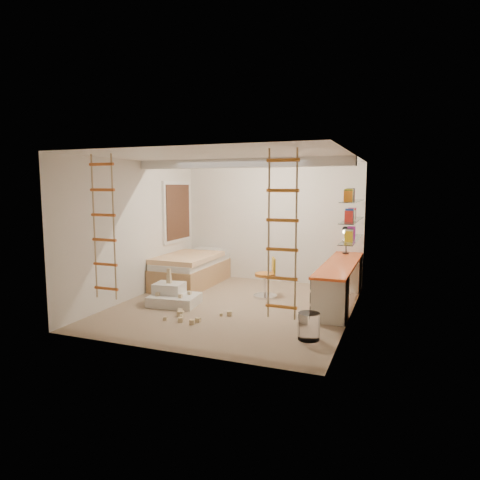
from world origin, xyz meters
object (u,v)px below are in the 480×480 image
at_px(bed, 191,270).
at_px(desk, 340,282).
at_px(play_platform, 173,296).
at_px(swivel_chair, 266,283).

bearing_deg(bed, desk, -6.49).
bearing_deg(play_platform, desk, 22.42).
relative_size(desk, swivel_chair, 3.67).
bearing_deg(desk, play_platform, -157.58).
distance_m(desk, swivel_chair, 1.37).
distance_m(swivel_chair, play_platform, 1.79).
xyz_separation_m(bed, swivel_chair, (1.83, -0.43, -0.05)).
height_order(swivel_chair, play_platform, swivel_chair).
distance_m(desk, play_platform, 3.02).
height_order(bed, swivel_chair, swivel_chair).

